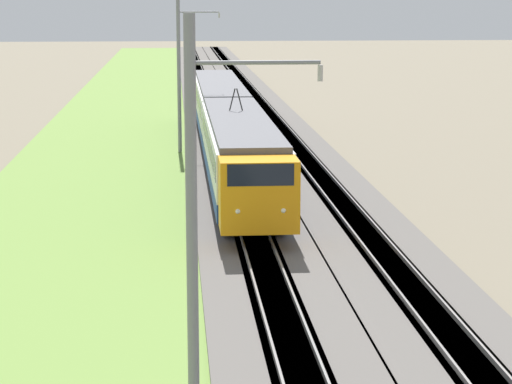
{
  "coord_description": "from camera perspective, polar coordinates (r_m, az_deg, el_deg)",
  "views": [
    {
      "loc": [
        -11.91,
        2.96,
        9.28
      ],
      "look_at": [
        24.15,
        0.0,
        2.17
      ],
      "focal_mm": 70.0,
      "sensor_mm": 36.0,
      "label": 1
    }
  ],
  "objects": [
    {
      "name": "track_adjacent",
      "position": [
        63.0,
        2.0,
        2.8
      ],
      "size": [
        240.0,
        1.57,
        0.45
      ],
      "color": "#4C4238",
      "rests_on": "ground"
    },
    {
      "name": "catenary_mast_mid",
      "position": [
        59.34,
        -4.37,
        6.75
      ],
      "size": [
        0.22,
        2.56,
        9.28
      ],
      "color": "slate",
      "rests_on": "ground"
    },
    {
      "name": "catenary_mast_near",
      "position": [
        18.86,
        -3.5,
        -3.14
      ],
      "size": [
        0.22,
        2.56,
        8.99
      ],
      "color": "slate",
      "rests_on": "ground"
    },
    {
      "name": "track_main",
      "position": [
        62.65,
        -1.93,
        2.75
      ],
      "size": [
        240.0,
        1.57,
        0.45
      ],
      "color": "#4C4238",
      "rests_on": "ground"
    },
    {
      "name": "passenger_train",
      "position": [
        55.41,
        -1.59,
        3.88
      ],
      "size": [
        41.25,
        2.95,
        4.93
      ],
      "rotation": [
        0.0,
        0.0,
        3.14
      ],
      "color": "orange",
      "rests_on": "ground"
    },
    {
      "name": "ballast_adjacent",
      "position": [
        63.01,
        2.0,
        2.79
      ],
      "size": [
        240.0,
        4.4,
        0.3
      ],
      "color": "#605B56",
      "rests_on": "ground"
    },
    {
      "name": "grass_verge",
      "position": [
        62.73,
        -8.41,
        2.55
      ],
      "size": [
        240.0,
        10.32,
        0.12
      ],
      "color": "olive",
      "rests_on": "ground"
    },
    {
      "name": "ballast_main",
      "position": [
        62.65,
        -1.93,
        2.74
      ],
      "size": [
        240.0,
        4.4,
        0.3
      ],
      "color": "#605B56",
      "rests_on": "ground"
    }
  ]
}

